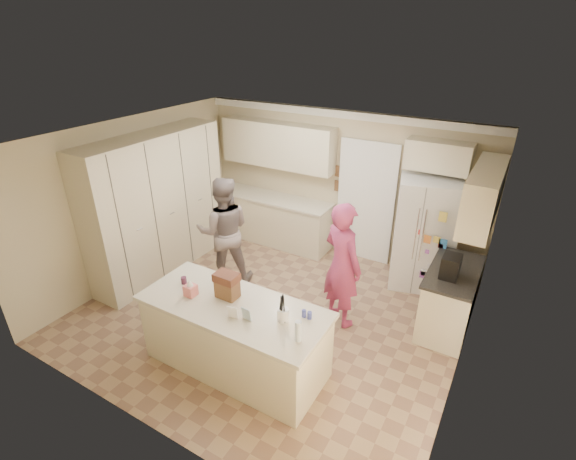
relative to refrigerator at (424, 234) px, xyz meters
The scene contains 41 objects.
floor 2.69m from the refrigerator, 131.19° to the right, with size 5.20×4.60×0.02m, color #977A59.
ceiling 3.05m from the refrigerator, 131.19° to the right, with size 5.20×4.60×0.02m, color white.
wall_back 1.76m from the refrigerator, 166.27° to the left, with size 5.20×0.02×2.60m, color beige.
wall_front 4.55m from the refrigerator, 111.57° to the right, with size 5.20×0.02×2.60m, color beige.
wall_left 4.70m from the refrigerator, 156.01° to the right, with size 0.02×4.60×2.60m, color beige.
wall_right 2.16m from the refrigerator, 63.61° to the right, with size 0.02×4.60×2.60m, color beige.
crown_back 2.36m from the refrigerator, 167.91° to the left, with size 5.20×0.08×0.12m, color white.
pantry_bank 4.32m from the refrigerator, 156.76° to the right, with size 0.60×2.60×2.35m, color beige.
back_base_cab 2.85m from the refrigerator, behind, with size 2.20×0.60×0.88m, color beige.
back_countertop 2.82m from the refrigerator, behind, with size 2.24×0.63×0.04m, color beige.
back_upper_cab 3.00m from the refrigerator, behind, with size 2.20×0.35×0.80m, color beige.
doorway_opening 1.19m from the refrigerator, 161.33° to the left, with size 0.90×0.06×2.10m, color black.
doorway_casing 1.18m from the refrigerator, 162.96° to the left, with size 1.02×0.03×2.22m, color white.
wall_frame_upper 1.81m from the refrigerator, 167.43° to the left, with size 0.15×0.02×0.20m, color brown.
wall_frame_lower 1.73m from the refrigerator, 167.43° to the left, with size 0.15×0.02×0.20m, color brown.
refrigerator is the anchor object (origin of this frame).
fridge_seam 0.35m from the refrigerator, 90.00° to the right, with size 0.01×0.02×1.78m, color gray.
fridge_dispenser 0.49m from the refrigerator, 121.08° to the right, with size 0.22×0.03×0.35m, color black.
fridge_handle_l 0.40m from the refrigerator, 97.70° to the right, with size 0.02×0.02×0.85m, color silver.
fridge_handle_r 0.40m from the refrigerator, 82.30° to the right, with size 0.02×0.02×0.85m, color silver.
over_fridge_cab 1.22m from the refrigerator, 94.01° to the left, with size 0.95×0.35×0.45m, color beige.
right_base_cab 1.20m from the refrigerator, 54.91° to the right, with size 0.60×1.20×0.88m, color beige.
right_countertop 1.10m from the refrigerator, 55.34° to the right, with size 0.63×1.24×0.04m, color #2D2B28.
right_upper_cab 1.47m from the refrigerator, 42.80° to the right, with size 0.35×1.50×0.70m, color beige.
coffee_maker 1.26m from the refrigerator, 62.09° to the right, with size 0.22×0.28×0.30m, color black.
island_base 3.37m from the refrigerator, 116.01° to the right, with size 2.20×0.90×0.88m, color beige.
island_top 3.34m from the refrigerator, 116.01° to the right, with size 2.28×0.96×0.05m, color beige.
utensil_crock 3.07m from the refrigerator, 105.44° to the right, with size 0.13×0.13×0.15m, color white.
tissue_box 3.70m from the refrigerator, 123.00° to the right, with size 0.13×0.13×0.14m, color #EA7572.
tissue_plume 3.71m from the refrigerator, 123.00° to the right, with size 0.08×0.08×0.08m, color white.
dollhouse_body 3.33m from the refrigerator, 119.10° to the right, with size 0.26×0.18×0.22m, color brown.
dollhouse_roof 3.34m from the refrigerator, 119.10° to the right, with size 0.28×0.20×0.10m, color #592D1E.
jam_jar 3.72m from the refrigerator, 127.49° to the right, with size 0.07×0.07×0.09m, color #59263F.
greeting_card_a 3.46m from the refrigerator, 112.33° to the right, with size 0.12×0.01×0.16m, color white.
greeting_card_b 3.36m from the refrigerator, 110.29° to the right, with size 0.12×0.01×0.16m, color silver.
water_bottle 3.20m from the refrigerator, 99.29° to the right, with size 0.07×0.07×0.24m, color silver.
shaker_salt 2.86m from the refrigerator, 103.06° to the right, with size 0.05×0.05×0.09m, color #3C449E.
shaker_pepper 2.84m from the refrigerator, 101.68° to the right, with size 0.05×0.05×0.09m, color #3C449E.
teen_boy 3.16m from the refrigerator, 152.10° to the right, with size 0.87×0.68×1.79m, color gray.
teen_girl 1.69m from the refrigerator, 115.77° to the right, with size 0.67×0.44×1.82m, color #C3394F.
fridge_magnets 0.36m from the refrigerator, 90.00° to the right, with size 0.76×0.02×1.44m, color tan, non-canonical shape.
Camera 1 is at (2.74, -4.20, 3.86)m, focal length 26.00 mm.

